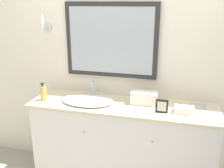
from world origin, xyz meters
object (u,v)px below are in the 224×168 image
object	(u,v)px
sink_basin	(88,100)
picture_frame	(162,106)
soap_bottle	(43,93)
appliance_box	(144,98)

from	to	relation	value
sink_basin	picture_frame	size ratio (longest dim) A/B	4.15
sink_basin	soap_bottle	size ratio (longest dim) A/B	2.77
soap_bottle	appliance_box	world-z (taller)	soap_bottle
appliance_box	picture_frame	bearing A→B (deg)	-43.01
sink_basin	appliance_box	size ratio (longest dim) A/B	2.07
sink_basin	picture_frame	xyz separation A→B (m)	(0.73, -0.08, 0.04)
soap_bottle	picture_frame	distance (m)	1.17
soap_bottle	appliance_box	bearing A→B (deg)	9.23
sink_basin	appliance_box	world-z (taller)	sink_basin
appliance_box	sink_basin	bearing A→B (deg)	-170.86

